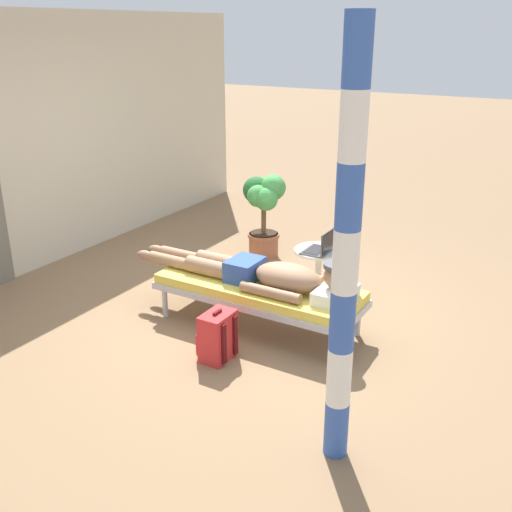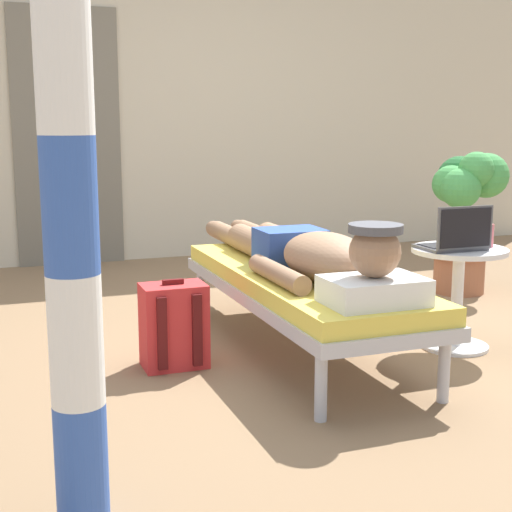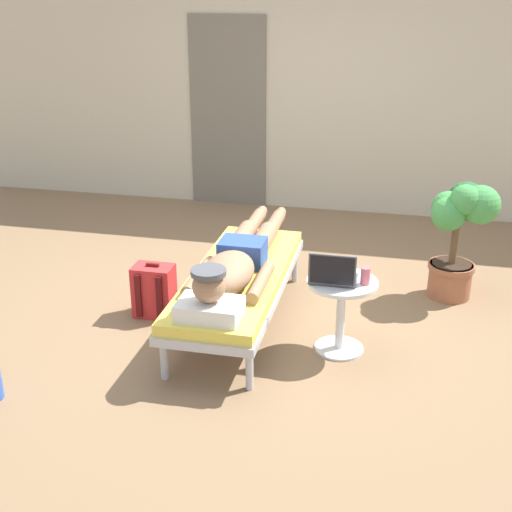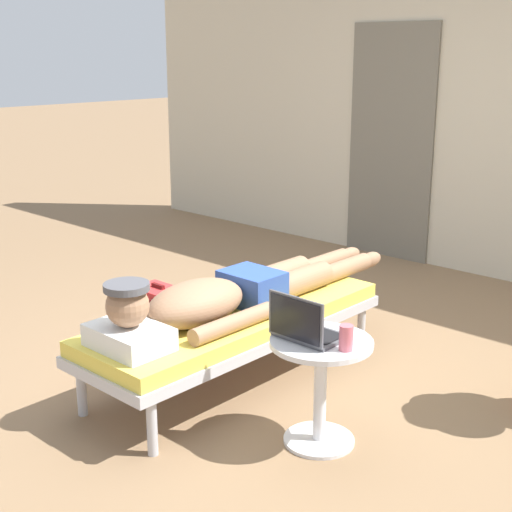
{
  "view_description": "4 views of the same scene",
  "coord_description": "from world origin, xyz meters",
  "px_view_note": "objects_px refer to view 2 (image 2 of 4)",
  "views": [
    {
      "loc": [
        -4.3,
        -2.62,
        2.52
      ],
      "look_at": [
        -0.12,
        -0.17,
        0.67
      ],
      "focal_mm": 42.17,
      "sensor_mm": 36.0,
      "label": 1
    },
    {
      "loc": [
        -1.58,
        -3.47,
        1.15
      ],
      "look_at": [
        -0.28,
        0.02,
        0.47
      ],
      "focal_mm": 51.46,
      "sensor_mm": 36.0,
      "label": 2
    },
    {
      "loc": [
        1.0,
        -4.57,
        2.41
      ],
      "look_at": [
        0.02,
        -0.24,
        0.57
      ],
      "focal_mm": 47.79,
      "sensor_mm": 36.0,
      "label": 3
    },
    {
      "loc": [
        2.53,
        -2.9,
        1.81
      ],
      "look_at": [
        -0.17,
        0.03,
        0.67
      ],
      "focal_mm": 50.88,
      "sensor_mm": 36.0,
      "label": 4
    }
  ],
  "objects_px": {
    "lounge_chair": "(301,285)",
    "person_reclining": "(306,253)",
    "porch_post": "(63,62)",
    "backpack": "(174,326)",
    "potted_plant": "(465,204)",
    "side_table": "(458,280)",
    "laptop": "(456,239)",
    "drink_glass": "(487,235)"
  },
  "relations": [
    {
      "from": "drink_glass",
      "to": "porch_post",
      "type": "height_order",
      "value": "porch_post"
    },
    {
      "from": "laptop",
      "to": "drink_glass",
      "type": "bearing_deg",
      "value": 8.91
    },
    {
      "from": "person_reclining",
      "to": "drink_glass",
      "type": "bearing_deg",
      "value": -11.1
    },
    {
      "from": "lounge_chair",
      "to": "backpack",
      "type": "xyz_separation_m",
      "value": [
        -0.66,
        0.0,
        -0.15
      ]
    },
    {
      "from": "side_table",
      "to": "porch_post",
      "type": "relative_size",
      "value": 0.2
    },
    {
      "from": "lounge_chair",
      "to": "side_table",
      "type": "bearing_deg",
      "value": -15.99
    },
    {
      "from": "side_table",
      "to": "drink_glass",
      "type": "distance_m",
      "value": 0.27
    },
    {
      "from": "lounge_chair",
      "to": "backpack",
      "type": "height_order",
      "value": "backpack"
    },
    {
      "from": "person_reclining",
      "to": "side_table",
      "type": "height_order",
      "value": "person_reclining"
    },
    {
      "from": "person_reclining",
      "to": "side_table",
      "type": "relative_size",
      "value": 4.15
    },
    {
      "from": "lounge_chair",
      "to": "side_table",
      "type": "distance_m",
      "value": 0.81
    },
    {
      "from": "porch_post",
      "to": "person_reclining",
      "type": "bearing_deg",
      "value": 44.54
    },
    {
      "from": "person_reclining",
      "to": "backpack",
      "type": "bearing_deg",
      "value": 174.84
    },
    {
      "from": "side_table",
      "to": "potted_plant",
      "type": "bearing_deg",
      "value": 53.01
    },
    {
      "from": "laptop",
      "to": "potted_plant",
      "type": "distance_m",
      "value": 1.41
    },
    {
      "from": "drink_glass",
      "to": "porch_post",
      "type": "relative_size",
      "value": 0.05
    },
    {
      "from": "porch_post",
      "to": "side_table",
      "type": "bearing_deg",
      "value": 27.74
    },
    {
      "from": "side_table",
      "to": "backpack",
      "type": "bearing_deg",
      "value": 171.16
    },
    {
      "from": "person_reclining",
      "to": "laptop",
      "type": "height_order",
      "value": "laptop"
    },
    {
      "from": "lounge_chair",
      "to": "person_reclining",
      "type": "relative_size",
      "value": 0.86
    },
    {
      "from": "person_reclining",
      "to": "drink_glass",
      "type": "xyz_separation_m",
      "value": [
        0.92,
        -0.18,
        0.06
      ]
    },
    {
      "from": "backpack",
      "to": "porch_post",
      "type": "bearing_deg",
      "value": -114.65
    },
    {
      "from": "person_reclining",
      "to": "backpack",
      "type": "relative_size",
      "value": 5.12
    },
    {
      "from": "backpack",
      "to": "porch_post",
      "type": "relative_size",
      "value": 0.16
    },
    {
      "from": "laptop",
      "to": "potted_plant",
      "type": "xyz_separation_m",
      "value": [
        0.86,
        1.11,
        0.02
      ]
    },
    {
      "from": "lounge_chair",
      "to": "laptop",
      "type": "distance_m",
      "value": 0.8
    },
    {
      "from": "lounge_chair",
      "to": "drink_glass",
      "type": "relative_size",
      "value": 15.92
    },
    {
      "from": "potted_plant",
      "to": "porch_post",
      "type": "relative_size",
      "value": 0.37
    },
    {
      "from": "side_table",
      "to": "potted_plant",
      "type": "relative_size",
      "value": 0.55
    },
    {
      "from": "side_table",
      "to": "drink_glass",
      "type": "xyz_separation_m",
      "value": [
        0.15,
        -0.02,
        0.23
      ]
    },
    {
      "from": "laptop",
      "to": "drink_glass",
      "type": "xyz_separation_m",
      "value": [
        0.21,
        0.03,
        0.0
      ]
    },
    {
      "from": "backpack",
      "to": "potted_plant",
      "type": "bearing_deg",
      "value": 20.61
    },
    {
      "from": "lounge_chair",
      "to": "potted_plant",
      "type": "xyz_separation_m",
      "value": [
        1.57,
        0.84,
        0.26
      ]
    },
    {
      "from": "backpack",
      "to": "lounge_chair",
      "type": "bearing_deg",
      "value": -0.04
    },
    {
      "from": "side_table",
      "to": "laptop",
      "type": "distance_m",
      "value": 0.24
    },
    {
      "from": "laptop",
      "to": "backpack",
      "type": "distance_m",
      "value": 1.45
    },
    {
      "from": "potted_plant",
      "to": "porch_post",
      "type": "distance_m",
      "value": 3.6
    },
    {
      "from": "drink_glass",
      "to": "potted_plant",
      "type": "xyz_separation_m",
      "value": [
        0.65,
        1.08,
        0.02
      ]
    },
    {
      "from": "drink_glass",
      "to": "laptop",
      "type": "bearing_deg",
      "value": -171.09
    },
    {
      "from": "potted_plant",
      "to": "porch_post",
      "type": "height_order",
      "value": "porch_post"
    },
    {
      "from": "side_table",
      "to": "backpack",
      "type": "height_order",
      "value": "side_table"
    },
    {
      "from": "lounge_chair",
      "to": "porch_post",
      "type": "xyz_separation_m",
      "value": [
        -1.24,
        -1.28,
        0.96
      ]
    }
  ]
}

